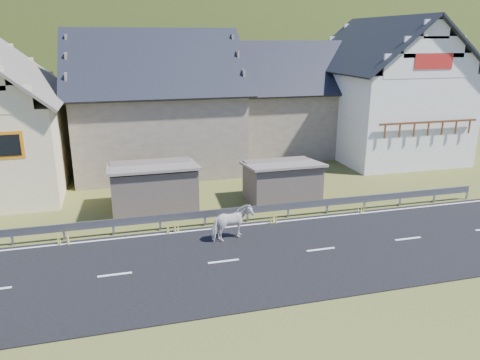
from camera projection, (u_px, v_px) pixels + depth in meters
name	position (u px, v px, depth m)	size (l,w,h in m)	color
ground	(224.00, 262.00, 17.74)	(160.00, 160.00, 0.00)	#4C4F1E
road	(224.00, 262.00, 17.73)	(60.00, 7.00, 0.04)	black
lane_markings	(224.00, 261.00, 17.73)	(60.00, 6.60, 0.01)	silver
guardrail	(205.00, 214.00, 20.97)	(28.10, 0.09, 0.75)	#93969B
shed_left	(154.00, 188.00, 22.92)	(4.30, 3.30, 2.40)	brown
shed_right	(282.00, 183.00, 24.10)	(3.80, 2.90, 2.20)	brown
house_stone_a	(155.00, 95.00, 29.98)	(10.80, 9.80, 8.90)	gray
house_stone_b	(289.00, 93.00, 34.43)	(9.80, 8.80, 8.10)	gray
house_white	(385.00, 83.00, 32.91)	(8.80, 10.80, 9.70)	silver
mountain	(136.00, 109.00, 191.03)	(440.00, 280.00, 260.00)	#2C3C10
horse	(232.00, 223.00, 19.43)	(1.75, 0.80, 1.48)	silver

